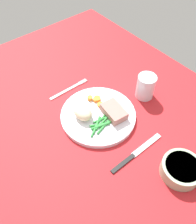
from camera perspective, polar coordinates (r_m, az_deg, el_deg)
dining_table at (r=82.05cm, az=-0.37°, el=-1.16°), size 120.00×90.00×2.00cm
dinner_plate at (r=80.13cm, az=0.00°, el=-0.82°), size 25.54×25.54×1.60cm
meat_portion at (r=78.50cm, az=3.87°, el=0.13°), size 9.48×6.68×2.86cm
mashed_potatoes at (r=77.36cm, az=-3.72°, el=-0.15°), size 7.08×5.31×4.12cm
carrot_slices at (r=82.88cm, az=-0.54°, el=2.90°), size 6.52×4.01×1.29cm
green_beans at (r=76.44cm, az=0.60°, el=-2.92°), size 5.45×10.86×0.89cm
fork at (r=90.04cm, az=-7.09°, el=5.50°), size 1.44×16.60×0.40cm
knife at (r=73.41cm, az=9.11°, el=-9.96°), size 1.70×20.50×0.64cm
water_glass at (r=86.40cm, az=11.44°, el=5.75°), size 6.59×6.59×9.05cm
salad_bowl at (r=71.72cm, az=19.59°, el=-12.91°), size 11.45×11.45×4.17cm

